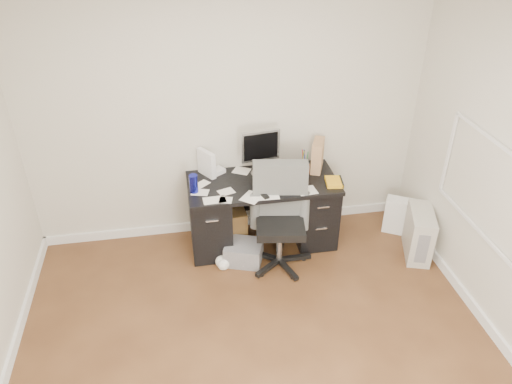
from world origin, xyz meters
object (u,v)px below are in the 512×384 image
Objects in this scene: pc_tower at (419,233)px; lcd_monitor at (260,153)px; wicker_basket at (224,224)px; keyboard at (275,182)px; office_chair at (280,220)px; desk at (262,210)px.

lcd_monitor is at bearing 176.37° from pc_tower.
lcd_monitor is 0.89m from wicker_basket.
keyboard is at bearing -178.09° from pc_tower.
keyboard is (0.11, -0.20, -0.24)m from lcd_monitor.
pc_tower is (1.43, -0.42, -0.51)m from keyboard.
office_chair is 2.11× the size of pc_tower.
lcd_monitor reaches higher than office_chair.
wicker_basket is at bearing 179.73° from lcd_monitor.
office_chair is (0.10, -0.53, -0.47)m from lcd_monitor.
pc_tower is at bearing -16.35° from wicker_basket.
pc_tower reaches higher than wicker_basket.
office_chair reaches higher than desk.
keyboard is at bearing -68.50° from lcd_monitor.
desk is at bearing -97.17° from lcd_monitor.
pc_tower is (1.54, -0.62, -0.75)m from lcd_monitor.
desk is 3.31× the size of keyboard.
wicker_basket is (-0.50, 0.48, -0.33)m from office_chair.
office_chair is (-0.01, -0.33, -0.23)m from keyboard.
lcd_monitor is 1.20× the size of wicker_basket.
wicker_basket is at bearing 167.21° from desk.
pc_tower is 2.01m from wicker_basket.
lcd_monitor reaches higher than wicker_basket.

